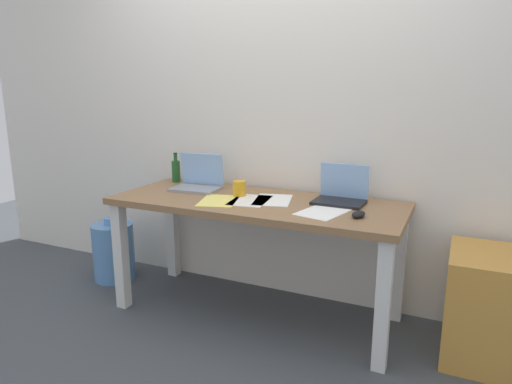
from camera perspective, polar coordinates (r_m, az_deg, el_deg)
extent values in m
plane|color=#42474C|center=(2.97, 0.00, -14.80)|extent=(8.00, 8.00, 0.00)
cube|color=silver|center=(3.00, 3.27, 11.32)|extent=(5.20, 0.08, 2.60)
cube|color=olive|center=(2.72, 0.00, -1.44)|extent=(1.74, 0.68, 0.04)
cube|color=silver|center=(3.03, -16.56, -7.68)|extent=(0.07, 0.07, 0.69)
cube|color=silver|center=(2.37, 15.63, -13.61)|extent=(0.07, 0.07, 0.69)
cube|color=silver|center=(3.45, -10.40, -4.82)|extent=(0.07, 0.07, 0.69)
cube|color=silver|center=(2.88, 17.49, -8.83)|extent=(0.07, 0.07, 0.69)
cube|color=gray|center=(2.99, -7.64, 0.35)|extent=(0.32, 0.22, 0.02)
cube|color=#8CB7EA|center=(3.06, -6.80, 2.87)|extent=(0.31, 0.06, 0.21)
cube|color=black|center=(2.66, 10.32, -1.30)|extent=(0.29, 0.20, 0.02)
cube|color=#8CB7EA|center=(2.74, 11.01, 1.41)|extent=(0.29, 0.03, 0.20)
cylinder|color=#1E5123|center=(3.27, -10.00, 2.55)|extent=(0.06, 0.06, 0.15)
cylinder|color=#1E5123|center=(3.26, -10.07, 4.28)|extent=(0.03, 0.03, 0.05)
cylinder|color=black|center=(3.25, -10.09, 4.79)|extent=(0.03, 0.03, 0.01)
ellipsoid|color=black|center=(2.41, 12.73, -2.75)|extent=(0.08, 0.11, 0.03)
cylinder|color=gold|center=(2.80, -2.11, 0.42)|extent=(0.08, 0.08, 0.09)
cube|color=white|center=(2.71, 2.12, -1.00)|extent=(0.28, 0.34, 0.00)
cube|color=#F4E06B|center=(2.70, -4.68, -1.08)|extent=(0.28, 0.34, 0.00)
cube|color=white|center=(2.48, 8.40, -2.48)|extent=(0.27, 0.34, 0.00)
cube|color=white|center=(2.70, -0.76, -1.06)|extent=(0.25, 0.32, 0.00)
cylinder|color=#598CC6|center=(3.53, -17.41, -7.12)|extent=(0.30, 0.30, 0.42)
cylinder|color=#598CC6|center=(3.46, -17.68, -3.47)|extent=(0.10, 0.10, 0.05)
cube|color=#C68938|center=(2.68, 27.00, -12.72)|extent=(0.40, 0.48, 0.57)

